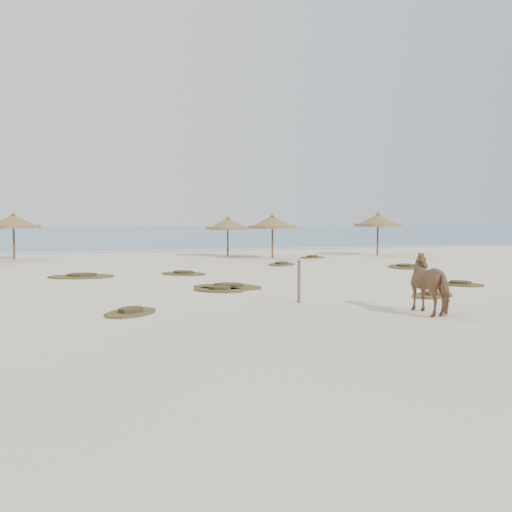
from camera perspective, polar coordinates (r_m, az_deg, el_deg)
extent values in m
plane|color=beige|center=(17.99, -0.01, -4.30)|extent=(160.00, 160.00, 0.00)
cube|color=#2A617F|center=(92.24, -13.44, 2.28)|extent=(200.00, 100.00, 0.01)
cube|color=silver|center=(43.44, -9.85, 0.52)|extent=(70.00, 0.60, 0.01)
cylinder|color=brown|center=(37.10, -23.05, 1.34)|extent=(0.12, 0.12, 2.16)
cylinder|color=brown|center=(37.08, -23.09, 2.72)|extent=(3.84, 3.84, 0.19)
cone|color=brown|center=(37.07, -23.10, 3.24)|extent=(3.71, 3.71, 0.77)
cone|color=brown|center=(37.07, -23.12, 3.96)|extent=(0.37, 0.37, 0.23)
cylinder|color=brown|center=(37.08, -2.84, 1.51)|extent=(0.11, 0.11, 1.98)
cylinder|color=brown|center=(37.05, -2.85, 2.78)|extent=(2.98, 2.98, 0.17)
cone|color=brown|center=(37.05, -2.85, 3.26)|extent=(2.88, 2.88, 0.71)
cone|color=brown|center=(37.04, -2.85, 3.92)|extent=(0.34, 0.34, 0.21)
cylinder|color=brown|center=(35.19, 1.66, 1.49)|extent=(0.12, 0.12, 2.11)
cylinder|color=brown|center=(35.17, 1.66, 2.91)|extent=(3.39, 3.39, 0.18)
cone|color=brown|center=(35.16, 1.66, 3.46)|extent=(3.28, 3.28, 0.76)
cone|color=brown|center=(35.16, 1.66, 4.19)|extent=(0.36, 0.36, 0.22)
cylinder|color=brown|center=(38.83, 12.07, 1.71)|extent=(0.13, 0.13, 2.21)
cylinder|color=brown|center=(38.81, 12.09, 3.06)|extent=(3.77, 3.77, 0.19)
cone|color=brown|center=(38.80, 12.09, 3.57)|extent=(3.65, 3.65, 0.79)
cone|color=brown|center=(38.80, 12.10, 4.27)|extent=(0.38, 0.38, 0.23)
imported|color=olive|center=(15.96, 17.27, -2.64)|extent=(0.91, 1.92, 1.61)
cylinder|color=#62574A|center=(17.11, 4.32, -2.57)|extent=(0.10, 0.10, 1.29)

